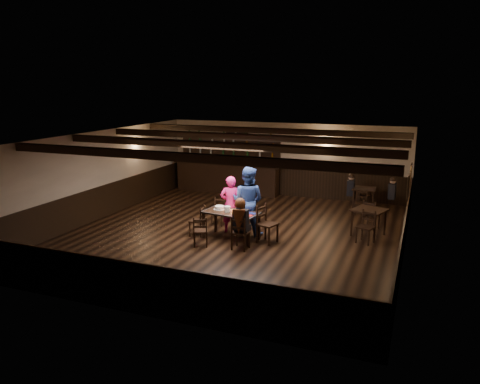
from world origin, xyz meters
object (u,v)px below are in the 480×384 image
(bar_counter, at_px, (228,173))
(chair_near_left, at_px, (200,229))
(cake, at_px, (219,208))
(woman_pink, at_px, (231,204))
(dining_table, at_px, (231,215))
(chair_near_right, at_px, (239,231))
(man_blue, at_px, (248,201))

(bar_counter, bearing_deg, chair_near_left, -73.64)
(cake, relative_size, bar_counter, 0.08)
(chair_near_left, height_order, cake, cake)
(woman_pink, bearing_deg, dining_table, 94.19)
(woman_pink, xyz_separation_m, bar_counter, (-2.01, 4.59, -0.08))
(chair_near_right, bearing_deg, woman_pink, 120.98)
(man_blue, height_order, cake, man_blue)
(chair_near_right, distance_m, bar_counter, 6.53)
(chair_near_left, relative_size, cake, 2.50)
(man_blue, xyz_separation_m, bar_counter, (-2.53, 4.61, -0.23))
(man_blue, bearing_deg, woman_pink, -0.52)
(chair_near_left, xyz_separation_m, chair_near_right, (1.03, 0.12, 0.04))
(chair_near_left, distance_m, bar_counter, 6.28)
(dining_table, relative_size, bar_counter, 0.37)
(man_blue, distance_m, cake, 0.80)
(chair_near_left, distance_m, man_blue, 1.67)
(chair_near_left, relative_size, woman_pink, 0.49)
(man_blue, relative_size, bar_counter, 0.45)
(dining_table, distance_m, cake, 0.44)
(woman_pink, xyz_separation_m, man_blue, (0.52, -0.02, 0.15))
(dining_table, bearing_deg, man_blue, 64.49)
(chair_near_right, distance_m, man_blue, 1.39)
(chair_near_right, bearing_deg, man_blue, 101.64)
(chair_near_right, relative_size, bar_counter, 0.20)
(dining_table, height_order, bar_counter, bar_counter)
(man_blue, distance_m, bar_counter, 5.27)
(man_blue, bearing_deg, dining_table, 66.04)
(cake, bearing_deg, chair_near_right, -42.82)
(chair_near_left, height_order, bar_counter, bar_counter)
(dining_table, xyz_separation_m, chair_near_right, (0.53, -0.73, -0.16))
(cake, distance_m, bar_counter, 5.37)
(chair_near_left, bearing_deg, man_blue, 61.42)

